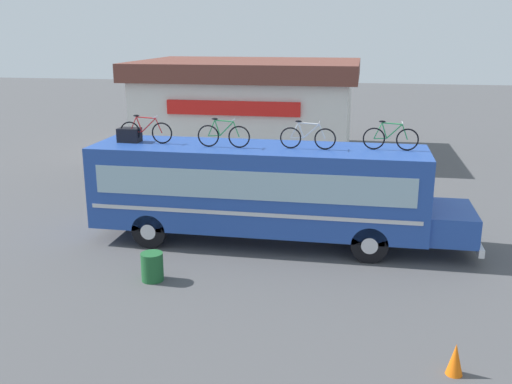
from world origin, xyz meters
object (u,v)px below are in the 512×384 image
bus (265,189)px  rooftop_bicycle_4 (390,138)px  rooftop_bicycle_1 (146,131)px  luggage_bag_1 (129,135)px  rooftop_bicycle_2 (223,135)px  traffic_cone (455,359)px  trash_bin (152,267)px  rooftop_bicycle_3 (308,137)px

bus → rooftop_bicycle_4: 4.13m
bus → rooftop_bicycle_4: bearing=2.9°
rooftop_bicycle_1 → rooftop_bicycle_4: size_ratio=1.06×
luggage_bag_1 → rooftop_bicycle_1: size_ratio=0.40×
bus → rooftop_bicycle_2: bearing=-167.2°
traffic_cone → luggage_bag_1: bearing=144.0°
luggage_bag_1 → rooftop_bicycle_2: bearing=-6.2°
trash_bin → traffic_cone: size_ratio=1.17×
bus → trash_bin: 4.54m
bus → trash_bin: bus is taller
rooftop_bicycle_1 → rooftop_bicycle_3: size_ratio=1.03×
rooftop_bicycle_1 → rooftop_bicycle_2: (2.59, -0.24, -0.00)m
rooftop_bicycle_2 → bus: bearing=12.8°
rooftop_bicycle_3 → rooftop_bicycle_4: size_ratio=1.03×
bus → rooftop_bicycle_3: bearing=-4.2°
traffic_cone → trash_bin: bearing=156.6°
luggage_bag_1 → rooftop_bicycle_2: 3.21m
luggage_bag_1 → rooftop_bicycle_1: bearing=-10.1°
rooftop_bicycle_4 → rooftop_bicycle_1: bearing=-178.2°
rooftop_bicycle_2 → rooftop_bicycle_3: bearing=4.2°
rooftop_bicycle_3 → rooftop_bicycle_4: 2.47m
rooftop_bicycle_1 → trash_bin: size_ratio=2.22×
rooftop_bicycle_3 → traffic_cone: (3.61, -6.64, -3.13)m
rooftop_bicycle_2 → traffic_cone: (6.17, -6.46, -3.14)m
rooftop_bicycle_2 → rooftop_bicycle_3: (2.56, 0.19, -0.01)m
bus → luggage_bag_1: (-4.44, 0.06, 1.56)m
luggage_bag_1 → trash_bin: 5.02m
luggage_bag_1 → trash_bin: (1.93, -3.59, -2.93)m
rooftop_bicycle_3 → trash_bin: 5.98m
luggage_bag_1 → rooftop_bicycle_4: rooftop_bicycle_4 is taller
bus → rooftop_bicycle_3: rooftop_bicycle_3 is taller
bus → rooftop_bicycle_1: 4.21m
rooftop_bicycle_3 → luggage_bag_1: bearing=178.4°
rooftop_bicycle_3 → traffic_cone: 8.18m
rooftop_bicycle_2 → rooftop_bicycle_1: bearing=174.7°
luggage_bag_1 → rooftop_bicycle_1: (0.60, -0.11, 0.15)m
rooftop_bicycle_2 → rooftop_bicycle_4: bearing=5.4°
luggage_bag_1 → traffic_cone: luggage_bag_1 is taller
bus → luggage_bag_1: luggage_bag_1 is taller
luggage_bag_1 → bus: bearing=-0.8°
rooftop_bicycle_3 → traffic_cone: size_ratio=2.53×
rooftop_bicycle_2 → rooftop_bicycle_3: size_ratio=0.97×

